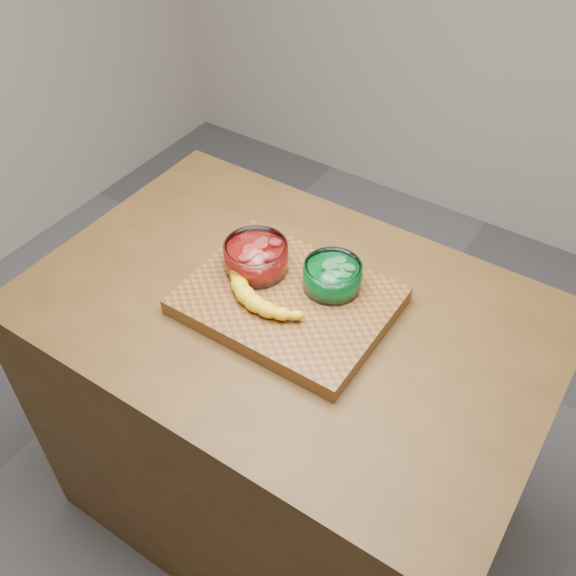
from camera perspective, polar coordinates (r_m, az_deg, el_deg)
The scene contains 6 objects.
ground at distance 2.20m, azimuth 0.00°, elevation -18.26°, with size 3.50×3.50×0.00m, color #59585D.
counter at distance 1.82m, azimuth 0.00°, elevation -11.65°, with size 1.20×0.80×0.90m, color #513618.
cutting_board at distance 1.45m, azimuth 0.00°, elevation -1.13°, with size 0.45×0.35×0.04m, color brown.
bowl_red at distance 1.48m, azimuth -2.85°, elevation 2.74°, with size 0.15×0.15×0.07m.
bowl_green at distance 1.44m, azimuth 3.97°, elevation 1.06°, with size 0.13×0.13×0.06m.
banana at distance 1.43m, azimuth -1.91°, elevation 0.06°, with size 0.27×0.18×0.04m, color yellow, non-canonical shape.
Camera 1 is at (0.57, -0.85, 1.95)m, focal length 40.00 mm.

